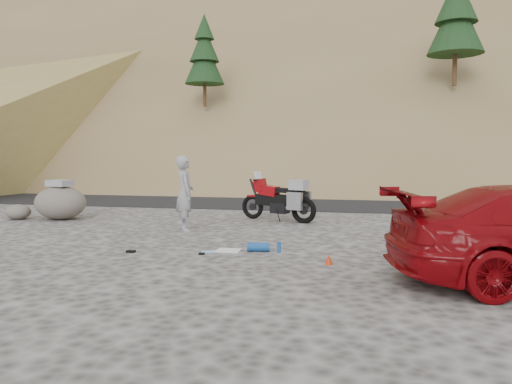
% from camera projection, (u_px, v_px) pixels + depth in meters
% --- Properties ---
extents(ground, '(140.00, 140.00, 0.00)m').
position_uv_depth(ground, '(183.00, 239.00, 10.99)').
color(ground, '#3C3937').
rests_on(ground, ground).
extents(road, '(120.00, 7.00, 0.05)m').
position_uv_depth(road, '(263.00, 200.00, 19.76)').
color(road, black).
rests_on(road, ground).
extents(hillside, '(120.00, 73.00, 46.72)m').
position_uv_depth(hillside, '(325.00, 60.00, 49.95)').
color(hillside, brown).
rests_on(hillside, ground).
extents(motorcycle, '(2.24, 1.12, 1.39)m').
position_uv_depth(motorcycle, '(281.00, 200.00, 13.73)').
color(motorcycle, black).
rests_on(motorcycle, ground).
extents(man, '(0.70, 0.79, 1.82)m').
position_uv_depth(man, '(185.00, 231.00, 12.09)').
color(man, '#929297').
rests_on(man, ground).
extents(boulder, '(1.82, 1.71, 1.12)m').
position_uv_depth(boulder, '(60.00, 202.00, 14.10)').
color(boulder, '#5E5951').
rests_on(boulder, ground).
extents(small_rock, '(0.82, 0.77, 0.43)m').
position_uv_depth(small_rock, '(18.00, 212.00, 14.13)').
color(small_rock, '#5E5951').
rests_on(small_rock, ground).
extents(gear_white_cloth, '(0.47, 0.42, 0.02)m').
position_uv_depth(gear_white_cloth, '(228.00, 250.00, 9.65)').
color(gear_white_cloth, white).
rests_on(gear_white_cloth, ground).
extents(gear_blue_mat, '(0.46, 0.25, 0.17)m').
position_uv_depth(gear_blue_mat, '(258.00, 247.00, 9.58)').
color(gear_blue_mat, '#174A8E').
rests_on(gear_blue_mat, ground).
extents(gear_bottle, '(0.10, 0.10, 0.21)m').
position_uv_depth(gear_bottle, '(279.00, 247.00, 9.45)').
color(gear_bottle, '#174A8E').
rests_on(gear_bottle, ground).
extents(gear_funnel, '(0.17, 0.17, 0.18)m').
position_uv_depth(gear_funnel, '(329.00, 259.00, 8.45)').
color(gear_funnel, red).
rests_on(gear_funnel, ground).
extents(gear_glove_a, '(0.16, 0.12, 0.04)m').
position_uv_depth(gear_glove_a, '(131.00, 251.00, 9.48)').
color(gear_glove_a, black).
rests_on(gear_glove_a, ground).
extents(gear_glove_b, '(0.12, 0.09, 0.04)m').
position_uv_depth(gear_glove_b, '(202.00, 254.00, 9.29)').
color(gear_glove_b, black).
rests_on(gear_glove_b, ground).
extents(gear_blue_cloth, '(0.30, 0.24, 0.01)m').
position_uv_depth(gear_blue_cloth, '(208.00, 252.00, 9.54)').
color(gear_blue_cloth, '#91B6E0').
rests_on(gear_blue_cloth, ground).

